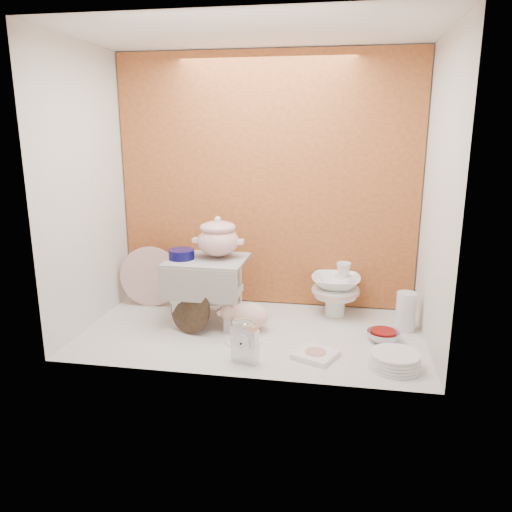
{
  "coord_description": "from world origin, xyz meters",
  "views": [
    {
      "loc": [
        0.45,
        -2.45,
        1.07
      ],
      "look_at": [
        0.02,
        0.02,
        0.42
      ],
      "focal_mm": 35.0,
      "sensor_mm": 36.0,
      "label": 1
    }
  ],
  "objects": [
    {
      "name": "ground",
      "position": [
        0.0,
        0.0,
        0.0
      ],
      "size": [
        1.8,
        1.8,
        0.0
      ],
      "primitive_type": "plane",
      "color": "silver",
      "rests_on": "ground"
    },
    {
      "name": "niche_shell",
      "position": [
        0.0,
        0.18,
        0.93
      ],
      "size": [
        1.86,
        1.03,
        1.53
      ],
      "color": "#BB642E",
      "rests_on": "ground"
    },
    {
      "name": "step_stool",
      "position": [
        -0.27,
        0.12,
        0.18
      ],
      "size": [
        0.43,
        0.37,
        0.37
      ],
      "primitive_type": null,
      "rotation": [
        0.0,
        0.0,
        -0.02
      ],
      "color": "silver",
      "rests_on": "ground"
    },
    {
      "name": "soup_tureen",
      "position": [
        -0.22,
        0.16,
        0.48
      ],
      "size": [
        0.28,
        0.28,
        0.23
      ],
      "primitive_type": null,
      "rotation": [
        0.0,
        0.0,
        -0.04
      ],
      "color": "white",
      "rests_on": "step_stool"
    },
    {
      "name": "cobalt_bowl",
      "position": [
        -0.41,
        0.09,
        0.39
      ],
      "size": [
        0.18,
        0.18,
        0.05
      ],
      "primitive_type": "cylinder",
      "rotation": [
        0.0,
        0.0,
        -0.32
      ],
      "color": "#0B0944",
      "rests_on": "step_stool"
    },
    {
      "name": "floral_platter",
      "position": [
        -0.69,
        0.31,
        0.18
      ],
      "size": [
        0.37,
        0.08,
        0.37
      ],
      "primitive_type": null,
      "rotation": [
        0.0,
        0.0,
        0.09
      ],
      "color": "white",
      "rests_on": "ground"
    },
    {
      "name": "blue_white_vase",
      "position": [
        -0.42,
        0.27,
        0.12
      ],
      "size": [
        0.24,
        0.24,
        0.25
      ],
      "primitive_type": "imported",
      "rotation": [
        0.0,
        0.0,
        0.01
      ],
      "color": "silver",
      "rests_on": "ground"
    },
    {
      "name": "lacquer_tray",
      "position": [
        -0.32,
        -0.05,
        0.13
      ],
      "size": [
        0.27,
        0.17,
        0.25
      ],
      "primitive_type": null,
      "rotation": [
        0.0,
        0.0,
        -0.4
      ],
      "color": "black",
      "rests_on": "ground"
    },
    {
      "name": "mantel_clock",
      "position": [
        0.03,
        -0.35,
        0.1
      ],
      "size": [
        0.14,
        0.09,
        0.19
      ],
      "primitive_type": "cube",
      "rotation": [
        0.0,
        0.0,
        -0.36
      ],
      "color": "silver",
      "rests_on": "ground"
    },
    {
      "name": "plush_pig",
      "position": [
        -0.02,
        0.03,
        0.08
      ],
      "size": [
        0.29,
        0.22,
        0.16
      ],
      "primitive_type": "ellipsoid",
      "rotation": [
        0.0,
        0.0,
        -0.1
      ],
      "color": "beige",
      "rests_on": "ground"
    },
    {
      "name": "teacup_saucer",
      "position": [
        -0.02,
        -0.13,
        0.01
      ],
      "size": [
        0.22,
        0.22,
        0.01
      ],
      "primitive_type": "cylinder",
      "rotation": [
        0.0,
        0.0,
        -0.23
      ],
      "color": "white",
      "rests_on": "ground"
    },
    {
      "name": "gold_rim_teacup",
      "position": [
        -0.02,
        -0.13,
        0.06
      ],
      "size": [
        0.13,
        0.13,
        0.1
      ],
      "primitive_type": "imported",
      "rotation": [
        0.0,
        0.0,
        0.07
      ],
      "color": "white",
      "rests_on": "teacup_saucer"
    },
    {
      "name": "lattice_dish",
      "position": [
        0.36,
        -0.24,
        0.01
      ],
      "size": [
        0.24,
        0.24,
        0.03
      ],
      "primitive_type": "cube",
      "rotation": [
        0.0,
        0.0,
        -0.42
      ],
      "color": "white",
      "rests_on": "ground"
    },
    {
      "name": "dinner_plate_stack",
      "position": [
        0.72,
        -0.29,
        0.04
      ],
      "size": [
        0.25,
        0.25,
        0.07
      ],
      "primitive_type": "cylinder",
      "rotation": [
        0.0,
        0.0,
        -0.05
      ],
      "color": "white",
      "rests_on": "ground"
    },
    {
      "name": "crystal_bowl",
      "position": [
        0.69,
        0.0,
        0.03
      ],
      "size": [
        0.19,
        0.19,
        0.05
      ],
      "primitive_type": "imported",
      "rotation": [
        0.0,
        0.0,
        0.09
      ],
      "color": "silver",
      "rests_on": "ground"
    },
    {
      "name": "clear_glass_vase",
      "position": [
        0.81,
        0.18,
        0.11
      ],
      "size": [
        0.11,
        0.11,
        0.21
      ],
      "primitive_type": "cylinder",
      "rotation": [
        0.0,
        0.0,
        0.02
      ],
      "color": "silver",
      "rests_on": "ground"
    },
    {
      "name": "porcelain_tower",
      "position": [
        0.43,
        0.34,
        0.16
      ],
      "size": [
        0.36,
        0.36,
        0.32
      ],
      "primitive_type": null,
      "rotation": [
        0.0,
        0.0,
        0.34
      ],
      "color": "white",
      "rests_on": "ground"
    }
  ]
}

